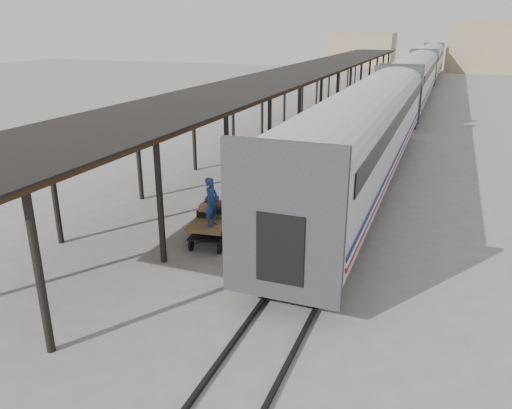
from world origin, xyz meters
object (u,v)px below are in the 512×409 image
at_px(porter, 212,202).
at_px(pedestrian, 314,125).
at_px(luggage_tug, 309,122).
at_px(baggage_cart, 214,224).

relative_size(porter, pedestrian, 1.04).
xyz_separation_m(luggage_tug, porter, (2.47, -21.09, 1.15)).
distance_m(luggage_tug, porter, 21.26).
bearing_deg(baggage_cart, porter, -75.97).
height_order(baggage_cart, porter, porter).
distance_m(baggage_cart, luggage_tug, 20.56).
height_order(luggage_tug, porter, porter).
bearing_deg(luggage_tug, pedestrian, -91.41).
bearing_deg(porter, luggage_tug, 8.59).
height_order(porter, pedestrian, porter).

